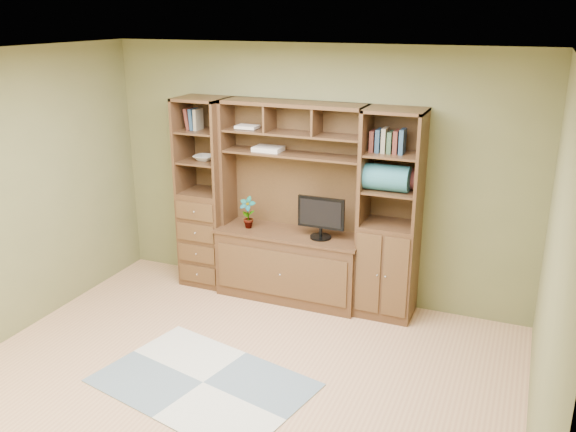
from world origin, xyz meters
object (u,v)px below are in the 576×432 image
at_px(right_tower, 390,216).
at_px(center_hutch, 289,205).
at_px(monitor, 321,210).
at_px(left_tower, 205,193).

bearing_deg(right_tower, center_hutch, -177.77).
xyz_separation_m(center_hutch, right_tower, (1.02, 0.04, 0.00)).
xyz_separation_m(center_hutch, monitor, (0.35, -0.03, -0.00)).
bearing_deg(monitor, right_tower, 6.55).
height_order(left_tower, monitor, left_tower).
relative_size(left_tower, right_tower, 1.00).
height_order(left_tower, right_tower, same).
relative_size(left_tower, monitor, 3.50).
distance_m(left_tower, monitor, 1.35).
relative_size(center_hutch, right_tower, 1.00).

